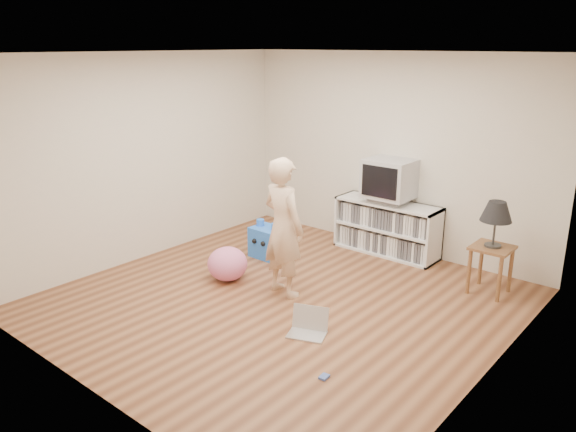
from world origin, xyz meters
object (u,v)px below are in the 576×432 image
(crt_tv, at_px, (390,178))
(person, at_px, (283,227))
(dvd_deck, at_px, (389,200))
(plush_blue, at_px, (268,242))
(side_table, at_px, (491,258))
(plush_pink, at_px, (227,264))
(laptop, at_px, (309,326))
(table_lamp, at_px, (496,212))
(media_unit, at_px, (388,227))

(crt_tv, distance_m, person, 1.88)
(dvd_deck, relative_size, plush_blue, 0.93)
(side_table, xyz_separation_m, plush_pink, (-2.51, -1.63, -0.22))
(laptop, relative_size, plush_pink, 0.93)
(dvd_deck, xyz_separation_m, table_lamp, (1.53, -0.37, 0.21))
(laptop, bearing_deg, crt_tv, 81.39)
(crt_tv, height_order, table_lamp, crt_tv)
(laptop, height_order, plush_blue, plush_blue)
(table_lamp, bearing_deg, crt_tv, 166.53)
(crt_tv, relative_size, person, 0.39)
(side_table, distance_m, laptop, 2.28)
(dvd_deck, xyz_separation_m, laptop, (0.54, -2.39, -0.67))
(plush_blue, distance_m, plush_pink, 0.88)
(plush_pink, bearing_deg, plush_blue, 98.95)
(media_unit, xyz_separation_m, dvd_deck, (0.00, -0.02, 0.39))
(table_lamp, relative_size, plush_pink, 1.09)
(crt_tv, height_order, laptop, crt_tv)
(media_unit, bearing_deg, crt_tv, -90.00)
(dvd_deck, bearing_deg, laptop, -77.21)
(crt_tv, relative_size, laptop, 1.37)
(person, bearing_deg, side_table, -130.35)
(media_unit, distance_m, table_lamp, 1.69)
(laptop, xyz_separation_m, plush_blue, (-1.66, 1.26, 0.14))
(person, distance_m, plush_blue, 1.28)
(dvd_deck, distance_m, plush_pink, 2.29)
(dvd_deck, bearing_deg, plush_blue, -134.53)
(dvd_deck, bearing_deg, crt_tv, -90.00)
(crt_tv, xyz_separation_m, table_lamp, (1.53, -0.37, -0.08))
(crt_tv, distance_m, table_lamp, 1.58)
(crt_tv, distance_m, plush_pink, 2.37)
(dvd_deck, xyz_separation_m, plush_blue, (-1.11, -1.13, -0.53))
(crt_tv, bearing_deg, plush_pink, -116.09)
(table_lamp, distance_m, laptop, 2.41)
(dvd_deck, height_order, plush_blue, dvd_deck)
(side_table, height_order, laptop, side_table)
(media_unit, height_order, plush_blue, media_unit)
(media_unit, distance_m, plush_blue, 1.60)
(person, relative_size, plush_blue, 3.19)
(dvd_deck, bearing_deg, media_unit, 90.00)
(plush_blue, bearing_deg, laptop, -35.89)
(person, bearing_deg, media_unit, -87.54)
(media_unit, height_order, crt_tv, crt_tv)
(table_lamp, distance_m, plush_pink, 3.08)
(side_table, distance_m, plush_pink, 3.00)
(media_unit, bearing_deg, laptop, -77.29)
(table_lamp, xyz_separation_m, plush_blue, (-2.64, -0.76, -0.73))
(dvd_deck, xyz_separation_m, side_table, (1.53, -0.37, -0.32))
(side_table, bearing_deg, dvd_deck, 166.41)
(table_lamp, height_order, laptop, table_lamp)
(plush_pink, bearing_deg, laptop, -14.57)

